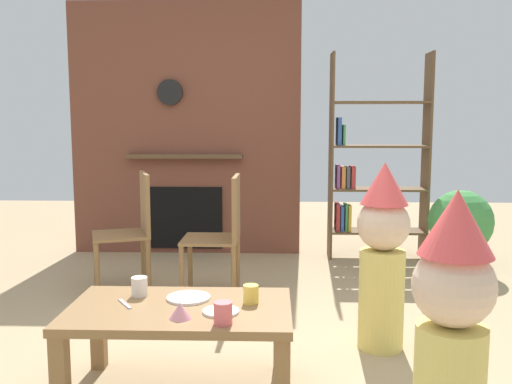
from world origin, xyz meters
TOP-DOWN VIEW (x-y plane):
  - ground_plane at (0.00, 0.00)m, footprint 12.00×12.00m
  - brick_fireplace_feature at (-0.60, 2.60)m, footprint 2.20×0.28m
  - bookshelf at (1.15, 2.40)m, footprint 0.90×0.28m
  - coffee_table at (-0.18, -0.30)m, footprint 1.04×0.61m
  - paper_cup_near_left at (0.15, -0.25)m, footprint 0.07×0.07m
  - paper_cup_near_right at (-0.41, -0.15)m, footprint 0.08×0.08m
  - paper_cup_center at (0.04, -0.52)m, footprint 0.08×0.08m
  - paper_plate_front at (0.02, -0.38)m, footprint 0.17×0.17m
  - paper_plate_rear at (-0.16, -0.19)m, footprint 0.21×0.21m
  - birthday_cake_slice at (-0.15, -0.46)m, footprint 0.10×0.10m
  - table_fork at (-0.44, -0.28)m, footprint 0.10×0.13m
  - child_with_cone_hat at (0.89, -0.87)m, footprint 0.29×0.29m
  - child_in_pink at (0.86, 0.27)m, footprint 0.29×0.29m
  - dining_chair_left at (-0.80, 1.26)m, footprint 0.51×0.51m
  - dining_chair_middle at (-0.11, 1.10)m, footprint 0.40×0.40m
  - potted_plant_tall at (1.84, 1.90)m, footprint 0.54×0.54m

SIDE VIEW (x-z plane):
  - ground_plane at x=0.00m, z-range 0.00..0.00m
  - coffee_table at x=-0.18m, z-range 0.14..0.57m
  - potted_plant_tall at x=1.84m, z-range 0.06..0.76m
  - table_fork at x=-0.44m, z-range 0.43..0.43m
  - paper_plate_front at x=0.02m, z-range 0.43..0.44m
  - paper_plate_rear at x=-0.16m, z-range 0.43..0.44m
  - birthday_cake_slice at x=-0.15m, z-range 0.43..0.50m
  - paper_cup_near_left at x=0.15m, z-range 0.43..0.51m
  - paper_cup_near_right at x=-0.41m, z-range 0.43..0.52m
  - paper_cup_center at x=0.04m, z-range 0.43..0.52m
  - dining_chair_left at x=-0.80m, z-range 0.06..0.96m
  - dining_chair_middle at x=-0.11m, z-range 0.06..0.96m
  - child_with_cone_hat at x=0.89m, z-range 0.03..1.08m
  - child_in_pink at x=0.86m, z-range 0.03..1.09m
  - bookshelf at x=1.15m, z-range -0.10..1.80m
  - brick_fireplace_feature at x=-0.60m, z-range -0.01..2.39m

